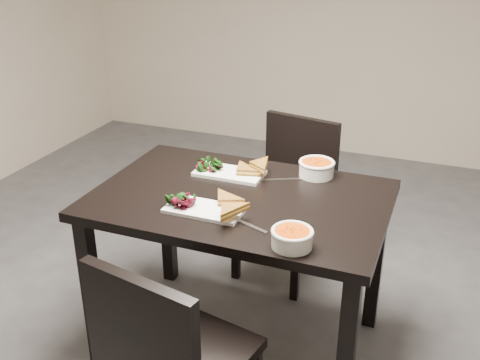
# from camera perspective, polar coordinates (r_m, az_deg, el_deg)

# --- Properties ---
(ground) EXTENTS (5.00, 5.00, 0.00)m
(ground) POSITION_cam_1_polar(r_m,az_deg,el_deg) (2.73, 3.38, -15.79)
(ground) COLOR #47474C
(ground) RESTS_ON ground
(table) EXTENTS (1.20, 0.80, 0.75)m
(table) POSITION_cam_1_polar(r_m,az_deg,el_deg) (2.36, 0.00, -3.74)
(table) COLOR black
(table) RESTS_ON ground
(chair_near) EXTENTS (0.49, 0.49, 0.85)m
(chair_near) POSITION_cam_1_polar(r_m,az_deg,el_deg) (1.93, -7.36, -17.32)
(chair_near) COLOR black
(chair_near) RESTS_ON ground
(chair_far) EXTENTS (0.49, 0.49, 0.85)m
(chair_far) POSITION_cam_1_polar(r_m,az_deg,el_deg) (3.01, 5.13, -0.82)
(chair_far) COLOR black
(chair_far) RESTS_ON ground
(plate_near) EXTENTS (0.30, 0.15, 0.02)m
(plate_near) POSITION_cam_1_polar(r_m,az_deg,el_deg) (2.19, -3.63, -3.01)
(plate_near) COLOR white
(plate_near) RESTS_ON table
(sandwich_near) EXTENTS (0.18, 0.16, 0.05)m
(sandwich_near) POSITION_cam_1_polar(r_m,az_deg,el_deg) (2.16, -1.92, -2.38)
(sandwich_near) COLOR #A96E23
(sandwich_near) RESTS_ON plate_near
(salad_near) EXTENTS (0.09, 0.09, 0.04)m
(salad_near) POSITION_cam_1_polar(r_m,az_deg,el_deg) (2.22, -6.01, -1.92)
(salad_near) COLOR black
(salad_near) RESTS_ON plate_near
(soup_bowl_near) EXTENTS (0.15, 0.15, 0.07)m
(soup_bowl_near) POSITION_cam_1_polar(r_m,az_deg,el_deg) (1.95, 5.31, -5.78)
(soup_bowl_near) COLOR white
(soup_bowl_near) RESTS_ON table
(cutlery_near) EXTENTS (0.17, 0.08, 0.00)m
(cutlery_near) POSITION_cam_1_polar(r_m,az_deg,el_deg) (2.09, 0.85, -4.56)
(cutlery_near) COLOR silver
(cutlery_near) RESTS_ON table
(plate_far) EXTENTS (0.31, 0.15, 0.02)m
(plate_far) POSITION_cam_1_polar(r_m,az_deg,el_deg) (2.50, -1.09, 0.70)
(plate_far) COLOR white
(plate_far) RESTS_ON table
(sandwich_far) EXTENTS (0.17, 0.15, 0.05)m
(sandwich_far) POSITION_cam_1_polar(r_m,az_deg,el_deg) (2.45, 0.18, 1.04)
(sandwich_far) COLOR #A96E23
(sandwich_far) RESTS_ON plate_far
(salad_far) EXTENTS (0.10, 0.09, 0.04)m
(salad_far) POSITION_cam_1_polar(r_m,az_deg,el_deg) (2.53, -3.19, 1.62)
(salad_far) COLOR black
(salad_far) RESTS_ON plate_far
(soup_bowl_far) EXTENTS (0.16, 0.16, 0.07)m
(soup_bowl_far) POSITION_cam_1_polar(r_m,az_deg,el_deg) (2.50, 7.78, 1.28)
(soup_bowl_far) COLOR white
(soup_bowl_far) RESTS_ON table
(cutlery_far) EXTENTS (0.17, 0.09, 0.00)m
(cutlery_far) POSITION_cam_1_polar(r_m,az_deg,el_deg) (2.46, 4.20, 0.06)
(cutlery_far) COLOR silver
(cutlery_far) RESTS_ON table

